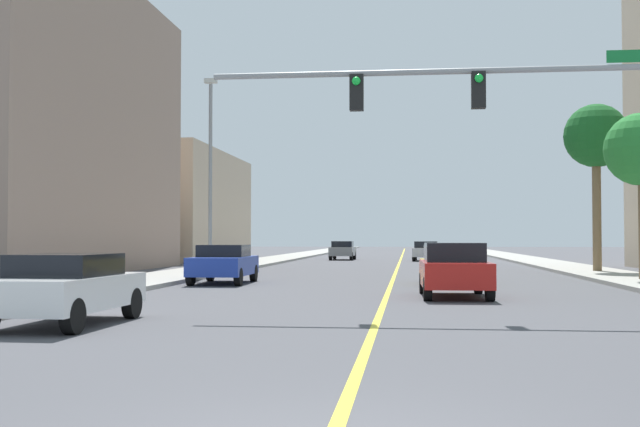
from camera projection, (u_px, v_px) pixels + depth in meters
ground at (398, 265)px, 47.79m from camera, size 192.00×192.00×0.00m
sidewalk_left at (249, 264)px, 48.84m from camera, size 3.26×168.00×0.15m
sidewalk_right at (555, 265)px, 46.76m from camera, size 3.26×168.00×0.15m
lane_marking_center at (398, 265)px, 47.79m from camera, size 0.16×144.00×0.01m
building_left_near at (2, 125)px, 38.53m from camera, size 11.77×20.80×14.42m
building_left_far at (163, 206)px, 60.81m from camera, size 10.04×18.87×8.19m
traffic_signal_mast at (559, 114)px, 17.77m from camera, size 12.07×0.36×5.76m
street_lamp at (210, 166)px, 35.02m from camera, size 0.56×0.28×8.64m
palm_far at (596, 138)px, 36.81m from camera, size 2.96×2.96×7.80m
car_gray at (343, 250)px, 59.74m from camera, size 1.82×3.85×1.42m
car_blue at (224, 263)px, 29.11m from camera, size 1.98×4.08×1.43m
car_red at (454, 270)px, 22.38m from camera, size 1.95×3.95×1.55m
car_yellow at (448, 264)px, 28.57m from camera, size 2.01×4.21×1.42m
car_white at (66, 287)px, 15.28m from camera, size 1.93×3.91×1.38m
car_silver at (426, 251)px, 57.15m from camera, size 2.03×4.07×1.41m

